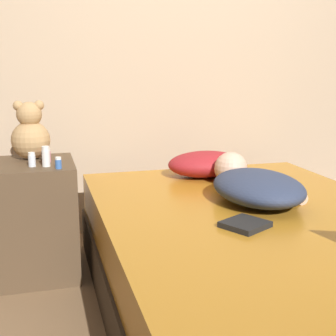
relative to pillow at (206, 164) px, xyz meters
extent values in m
plane|color=brown|center=(-0.01, -0.76, -0.56)|extent=(12.00, 12.00, 0.00)
cube|color=tan|center=(-0.01, 0.56, 0.74)|extent=(8.00, 0.06, 2.60)
cube|color=#2D2319|center=(-0.01, -0.76, -0.43)|extent=(1.45, 2.07, 0.25)
cube|color=#B2721E|center=(-0.01, -0.76, -0.19)|extent=(1.42, 2.03, 0.23)
cube|color=brown|center=(-1.06, -0.05, -0.24)|extent=(0.52, 0.50, 0.63)
ellipsoid|color=maroon|center=(0.00, 0.00, 0.00)|extent=(0.47, 0.33, 0.15)
ellipsoid|color=#2D3851|center=(0.06, -0.59, 0.00)|extent=(0.43, 0.59, 0.15)
sphere|color=#DBAD8E|center=(0.07, -0.23, 0.02)|extent=(0.19, 0.19, 0.19)
cylinder|color=#DBAD8E|center=(0.25, -0.57, -0.05)|extent=(0.07, 0.26, 0.06)
sphere|color=tan|center=(-1.02, 0.06, 0.18)|extent=(0.21, 0.21, 0.21)
sphere|color=tan|center=(-1.02, 0.06, 0.32)|extent=(0.14, 0.14, 0.14)
sphere|color=tan|center=(-1.07, 0.06, 0.37)|extent=(0.06, 0.06, 0.06)
sphere|color=tan|center=(-0.96, 0.06, 0.37)|extent=(0.06, 0.06, 0.06)
cylinder|color=pink|center=(-0.94, -0.06, 0.10)|extent=(0.05, 0.05, 0.06)
cylinder|color=white|center=(-0.94, -0.06, 0.14)|extent=(0.04, 0.04, 0.02)
cylinder|color=#3866B2|center=(-0.88, -0.24, 0.10)|extent=(0.03, 0.03, 0.05)
cylinder|color=white|center=(-0.88, -0.24, 0.13)|extent=(0.03, 0.03, 0.01)
cylinder|color=white|center=(-0.94, -0.17, 0.12)|extent=(0.04, 0.04, 0.08)
cylinder|color=white|center=(-0.94, -0.17, 0.17)|extent=(0.04, 0.04, 0.02)
cylinder|color=silver|center=(-1.01, -0.15, 0.10)|extent=(0.04, 0.04, 0.06)
cylinder|color=white|center=(-1.01, -0.15, 0.14)|extent=(0.03, 0.03, 0.02)
cube|color=black|center=(-0.15, -0.91, -0.07)|extent=(0.23, 0.22, 0.02)
camera|label=1|loc=(-0.96, -2.62, 0.59)|focal=50.00mm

